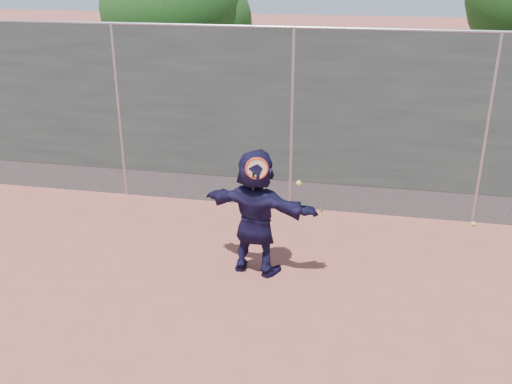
# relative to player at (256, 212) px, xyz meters

# --- Properties ---
(ground) EXTENTS (80.00, 80.00, 0.00)m
(ground) POSITION_rel_player_xyz_m (0.15, -1.28, -0.87)
(ground) COLOR #9E4C42
(ground) RESTS_ON ground
(player) EXTENTS (1.69, 0.86, 1.74)m
(player) POSITION_rel_player_xyz_m (0.00, 0.00, 0.00)
(player) COLOR #151233
(player) RESTS_ON ground
(ball_ground) EXTENTS (0.07, 0.07, 0.07)m
(ball_ground) POSITION_rel_player_xyz_m (3.15, 2.07, -0.84)
(ball_ground) COLOR #C1E733
(ball_ground) RESTS_ON ground
(fence) EXTENTS (20.00, 0.06, 3.03)m
(fence) POSITION_rel_player_xyz_m (0.15, 2.22, 0.71)
(fence) COLOR #38423D
(fence) RESTS_ON ground
(swing_action) EXTENTS (0.70, 0.14, 0.51)m
(swing_action) POSITION_rel_player_xyz_m (0.10, -0.19, 0.65)
(swing_action) COLOR red
(swing_action) RESTS_ON ground
(tree_left) EXTENTS (3.15, 3.00, 4.53)m
(tree_left) POSITION_rel_player_xyz_m (-2.70, 5.27, 2.07)
(tree_left) COLOR #382314
(tree_left) RESTS_ON ground
(weed_clump) EXTENTS (0.68, 0.07, 0.30)m
(weed_clump) POSITION_rel_player_xyz_m (0.44, 2.10, -0.74)
(weed_clump) COLOR #387226
(weed_clump) RESTS_ON ground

